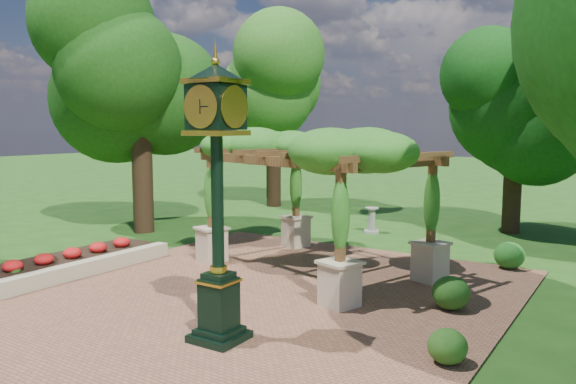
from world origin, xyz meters
The scene contains 13 objects.
ground centered at (0.00, 0.00, 0.00)m, with size 120.00×120.00×0.00m, color #1E4714.
brick_plaza centered at (0.00, 1.00, 0.02)m, with size 10.00×12.00×0.04m, color brown.
border_wall centered at (-4.60, 0.50, 0.20)m, with size 0.35×5.00×0.40m, color #C6B793.
flower_bed centered at (-5.50, 0.50, 0.18)m, with size 1.50×5.00×0.36m, color red.
pedestal_clock centered at (0.94, -1.13, 2.86)m, with size 0.95×0.95×4.79m.
pergola centered at (-0.08, 3.83, 2.99)m, with size 6.61×5.21×3.64m.
sundial centered at (-1.05, 9.52, 0.39)m, with size 0.65×0.65×0.89m.
shrub_front centered at (4.54, 0.05, 0.32)m, with size 0.62×0.62×0.56m, color #265518.
shrub_mid centered at (3.80, 2.67, 0.38)m, with size 0.76×0.76×0.68m, color #1E4914.
shrub_back centered at (4.09, 6.76, 0.39)m, with size 0.77×0.77×0.69m, color #21641D.
tree_west_near centered at (-7.88, 5.32, 5.94)m, with size 5.04×5.04×8.64m.
tree_west_far centered at (-7.68, 13.14, 5.68)m, with size 4.09×4.09×8.29m.
tree_north centered at (3.03, 12.22, 4.41)m, with size 3.91×3.91×6.43m.
Camera 1 is at (7.00, -8.32, 3.72)m, focal length 35.00 mm.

